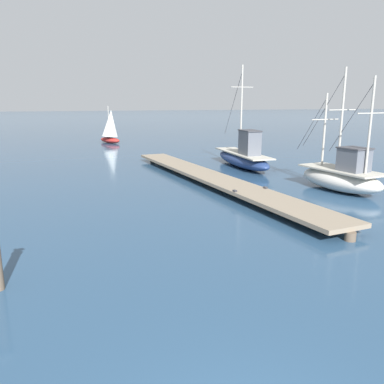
# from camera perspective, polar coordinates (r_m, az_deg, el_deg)

# --- Properties ---
(floating_dock) EXTENTS (3.20, 19.46, 0.53)m
(floating_dock) POSITION_cam_1_polar(r_m,az_deg,el_deg) (20.66, 2.80, 2.19)
(floating_dock) COLOR gray
(floating_dock) RESTS_ON ground
(fishing_boat_0) EXTENTS (2.46, 5.64, 5.88)m
(fishing_boat_0) POSITION_cam_1_polar(r_m,az_deg,el_deg) (20.33, 21.21, 2.19)
(fishing_boat_0) COLOR silver
(fishing_boat_0) RESTS_ON ground
(fishing_boat_1) EXTENTS (2.26, 7.43, 6.63)m
(fishing_boat_1) POSITION_cam_1_polar(r_m,az_deg,el_deg) (26.22, 7.56, 5.19)
(fishing_boat_1) COLOR navy
(fishing_boat_1) RESTS_ON ground
(distant_sailboat) EXTENTS (2.47, 3.48, 3.87)m
(distant_sailboat) POSITION_cam_1_polar(r_m,az_deg,el_deg) (42.50, -11.93, 9.33)
(distant_sailboat) COLOR #AD2823
(distant_sailboat) RESTS_ON ground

